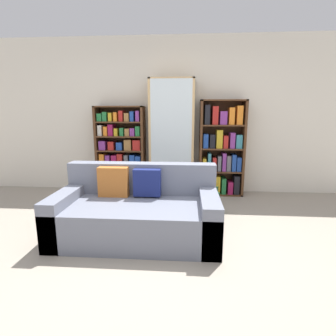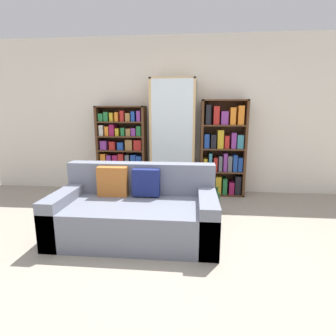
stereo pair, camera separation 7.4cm
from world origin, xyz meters
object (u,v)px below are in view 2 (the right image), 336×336
couch (136,212)px  bookshelf_left (122,151)px  display_cabinet (173,139)px  bookshelf_right (223,151)px  wine_bottle (216,203)px

couch → bookshelf_left: 1.87m
bookshelf_left → display_cabinet: 0.93m
bookshelf_right → wine_bottle: bookshelf_right is taller
couch → bookshelf_right: bookshelf_right is taller
bookshelf_left → bookshelf_right: bearing=-0.0°
display_cabinet → wine_bottle: 1.43m
display_cabinet → bookshelf_right: (0.86, 0.02, -0.20)m
wine_bottle → bookshelf_right: bearing=80.1°
bookshelf_left → display_cabinet: size_ratio=0.77×
bookshelf_left → couch: bearing=-70.4°
bookshelf_right → wine_bottle: (-0.17, -0.98, -0.61)m
display_cabinet → couch: bearing=-99.9°
display_cabinet → bookshelf_left: bearing=179.0°
bookshelf_right → couch: bearing=-124.2°
couch → bookshelf_right: bearing=55.8°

